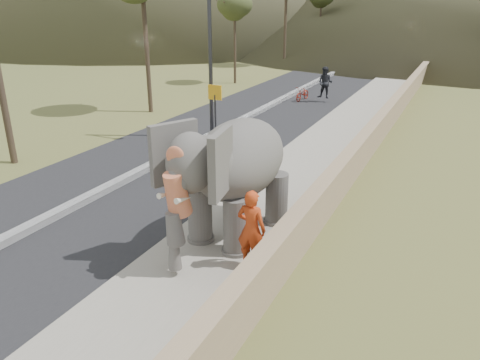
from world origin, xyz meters
name	(u,v)px	position (x,y,z in m)	size (l,w,h in m)	color
ground	(123,351)	(0.00, 0.00, 0.00)	(160.00, 160.00, 0.00)	olive
road	(185,151)	(-5.00, 10.00, 0.01)	(7.00, 120.00, 0.03)	black
median	(184,149)	(-5.00, 10.00, 0.11)	(0.35, 120.00, 0.22)	black
walkway	(306,169)	(0.00, 10.00, 0.07)	(3.00, 120.00, 0.15)	#9E9687
parapet	(354,162)	(1.65, 10.00, 0.55)	(0.30, 120.00, 1.10)	tan
lamppost	(216,19)	(-4.69, 12.25, 4.87)	(1.76, 0.36, 8.00)	#29292E
signboard	(215,104)	(-4.50, 11.67, 1.64)	(0.60, 0.08, 2.40)	#2D2D33
elephant_and_man	(240,176)	(0.02, 4.62, 1.65)	(2.66, 4.41, 3.02)	#635F5A
motorcyclist	(316,87)	(-3.18, 21.45, 0.85)	(2.14, 1.61, 2.04)	maroon
trees	(419,31)	(1.49, 26.83, 3.80)	(47.49, 42.36, 8.69)	#473828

